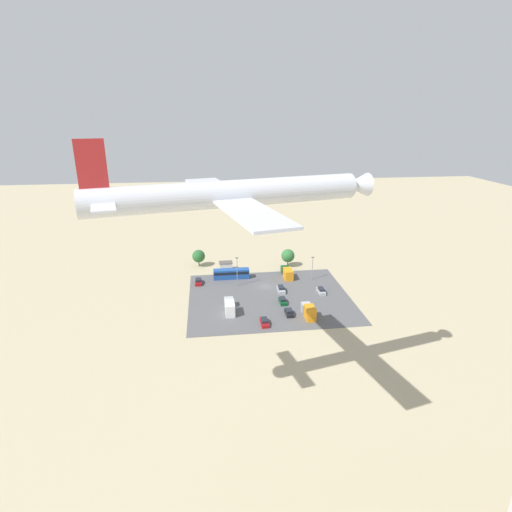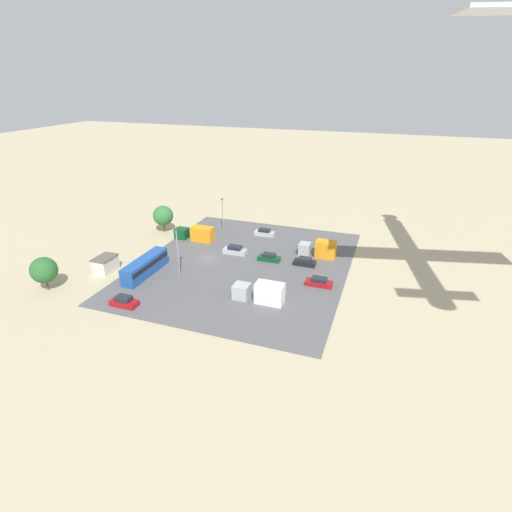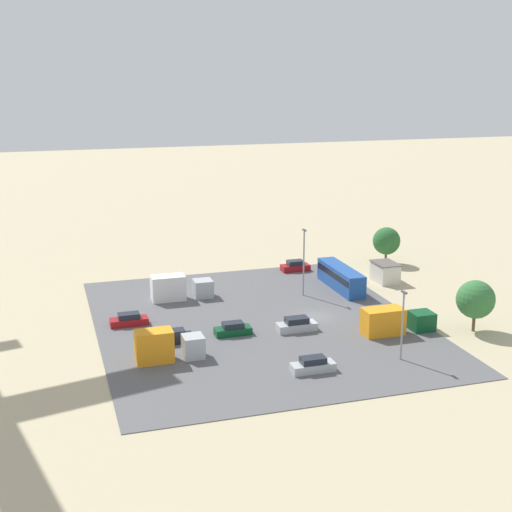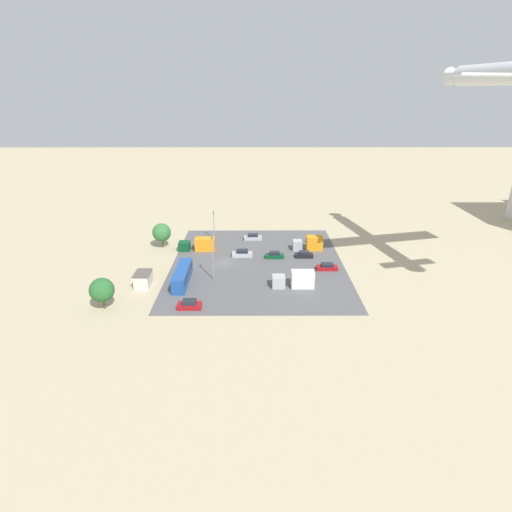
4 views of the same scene
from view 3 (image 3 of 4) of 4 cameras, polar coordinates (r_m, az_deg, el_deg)
The scene contains 17 objects.
ground_plane at distance 88.27m, azimuth 4.84°, elevation -4.87°, with size 400.00×400.00×0.00m, color tan.
parking_lot_surface at distance 85.85m, azimuth 0.12°, elevation -5.36°, with size 45.04×37.74×0.08m.
shed_building at distance 103.44m, azimuth 10.30°, elevation -1.28°, with size 4.39×3.06×2.83m.
bus at distance 99.08m, azimuth 6.80°, elevation -1.67°, with size 11.15×2.52×3.06m.
parked_car_0 at distance 83.17m, azimuth 3.27°, elevation -5.54°, with size 1.85×4.68×1.62m.
parked_car_1 at distance 80.15m, azimuth -6.54°, elevation -6.46°, with size 1.86×4.08×1.46m.
parked_car_2 at distance 86.14m, azimuth -10.13°, elevation -5.07°, with size 1.80×4.47×1.47m.
parked_car_3 at distance 81.92m, azimuth -1.86°, elevation -5.89°, with size 1.72×4.20×1.48m.
parked_car_4 at distance 107.40m, azimuth 3.16°, elevation -0.84°, with size 1.92×4.26×1.60m.
parked_car_5 at distance 72.59m, azimuth 4.57°, elevation -8.71°, with size 1.71×4.48×1.52m.
parked_truck_0 at distance 94.48m, azimuth -6.25°, elevation -2.56°, with size 2.43×8.11×3.30m.
parked_truck_1 at distance 75.21m, azimuth -7.26°, elevation -7.18°, with size 2.33×7.12×3.38m.
parked_truck_2 at distance 83.67m, azimuth 10.98°, elevation -5.14°, with size 2.50×8.62×3.05m.
tree_near_shed at distance 85.89m, azimuth 17.16°, elevation -3.34°, with size 4.46×4.46×6.10m.
tree_apron_mid at distance 112.57m, azimuth 10.40°, elevation 1.19°, with size 4.27×4.27×5.78m.
light_pole_lot_centre at distance 75.43m, azimuth 11.64°, elevation -5.18°, with size 0.90×0.28×7.47m.
light_pole_lot_edge at distance 94.72m, azimuth 3.84°, elevation -0.28°, with size 0.90×0.28×9.08m.
Camera 3 is at (-77.01, 31.43, 29.56)m, focal length 50.00 mm.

